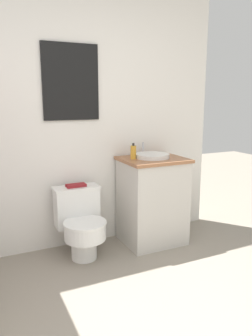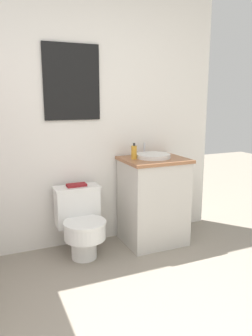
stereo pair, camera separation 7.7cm
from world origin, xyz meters
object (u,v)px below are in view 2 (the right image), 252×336
Objects in this scene: soap_bottle at (134,152)px; toilet at (81,221)px; sink at (153,156)px; book_on_tank at (77,185)px.

toilet is at bearing -177.14° from soap_bottle.
sink is at bearing 0.79° from toilet.
toilet is 0.94m from sink.
soap_bottle reaches higher than toilet.
toilet is at bearing -90.00° from book_on_tank.
sink reaches higher than book_on_tank.
toilet is 1.69× the size of sink.
soap_bottle is at bearing 2.86° from toilet.
soap_bottle is (-0.20, 0.02, 0.05)m from sink.
sink reaches higher than toilet.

